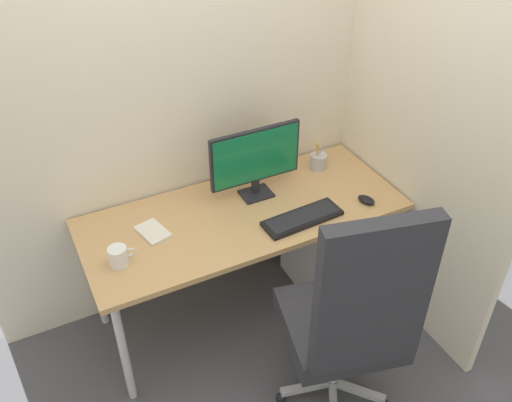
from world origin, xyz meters
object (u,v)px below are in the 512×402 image
object	(u,v)px
pen_holder	(318,161)
coffee_mug	(119,256)
keyboard	(302,218)
mouse	(366,200)
filing_cabinet	(338,245)
monitor	(255,159)
office_chair	(352,317)
notebook	(153,232)

from	to	relation	value
pen_holder	coffee_mug	xyz separation A→B (m)	(-1.21, -0.28, 0.00)
keyboard	mouse	bearing A→B (deg)	-3.12
filing_cabinet	keyboard	size ratio (longest dim) A/B	1.35
mouse	pen_holder	size ratio (longest dim) A/B	0.58
mouse	coffee_mug	distance (m)	1.26
monitor	keyboard	distance (m)	0.38
office_chair	notebook	world-z (taller)	office_chair
filing_cabinet	office_chair	bearing A→B (deg)	-121.65
keyboard	mouse	size ratio (longest dim) A/B	4.25
office_chair	notebook	xyz separation A→B (m)	(-0.58, 0.83, 0.06)
coffee_mug	notebook	bearing A→B (deg)	35.50
filing_cabinet	keyboard	world-z (taller)	keyboard
office_chair	filing_cabinet	bearing A→B (deg)	58.35
filing_cabinet	coffee_mug	xyz separation A→B (m)	(-1.24, -0.06, 0.47)
mouse	pen_holder	xyz separation A→B (m)	(-0.05, 0.39, 0.03)
mouse	notebook	size ratio (longest dim) A/B	0.57
keyboard	coffee_mug	size ratio (longest dim) A/B	3.44
monitor	coffee_mug	distance (m)	0.83
filing_cabinet	mouse	size ratio (longest dim) A/B	5.73
keyboard	pen_holder	xyz separation A→B (m)	(0.32, 0.37, 0.03)
notebook	pen_holder	bearing A→B (deg)	-6.10
keyboard	coffee_mug	xyz separation A→B (m)	(-0.89, 0.09, 0.03)
office_chair	mouse	xyz separation A→B (m)	(0.47, 0.57, 0.07)
keyboard	coffee_mug	distance (m)	0.89
filing_cabinet	pen_holder	size ratio (longest dim) A/B	3.32
monitor	notebook	size ratio (longest dim) A/B	2.85
keyboard	notebook	size ratio (longest dim) A/B	2.41
filing_cabinet	pen_holder	xyz separation A→B (m)	(-0.04, 0.21, 0.47)
filing_cabinet	pen_holder	world-z (taller)	pen_holder
monitor	notebook	bearing A→B (deg)	-173.42
office_chair	monitor	size ratio (longest dim) A/B	2.57
keyboard	notebook	xyz separation A→B (m)	(-0.69, 0.24, -0.00)
pen_holder	mouse	bearing A→B (deg)	-82.98
office_chair	coffee_mug	xyz separation A→B (m)	(-0.78, 0.68, 0.10)
monitor	mouse	size ratio (longest dim) A/B	5.02
office_chair	keyboard	size ratio (longest dim) A/B	3.04
keyboard	filing_cabinet	bearing A→B (deg)	23.80
keyboard	notebook	distance (m)	0.73
office_chair	pen_holder	world-z (taller)	office_chair
monitor	coffee_mug	world-z (taller)	monitor
monitor	keyboard	world-z (taller)	monitor
office_chair	mouse	size ratio (longest dim) A/B	12.91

